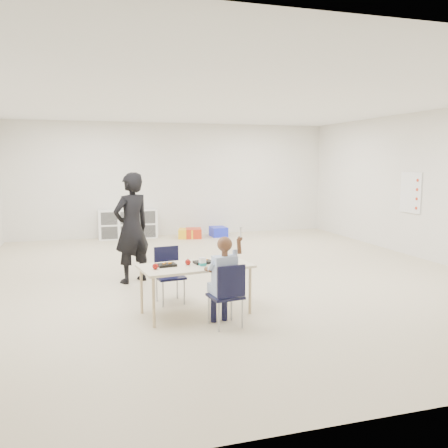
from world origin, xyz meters
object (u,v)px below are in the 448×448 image
object	(u,v)px
table	(196,289)
child	(225,276)
chair_near	(225,295)
cubby_shelf	(128,224)
adult	(132,228)

from	to	relation	value
table	child	distance (m)	0.63
chair_near	cubby_shelf	size ratio (longest dim) A/B	0.53
chair_near	child	world-z (taller)	child
child	adult	world-z (taller)	adult
chair_near	cubby_shelf	world-z (taller)	chair_near
child	adult	distance (m)	2.46
table	cubby_shelf	xyz separation A→B (m)	(-0.26, 6.05, 0.04)
chair_near	cubby_shelf	xyz separation A→B (m)	(-0.49, 6.58, -0.02)
table	adult	xyz separation A→B (m)	(-0.59, 1.78, 0.54)
table	cubby_shelf	distance (m)	6.06
chair_near	adult	bearing A→B (deg)	101.74
table	adult	bearing A→B (deg)	100.70
cubby_shelf	adult	xyz separation A→B (m)	(-0.32, -4.27, 0.50)
child	cubby_shelf	size ratio (longest dim) A/B	0.83
cubby_shelf	child	bearing A→B (deg)	-85.78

